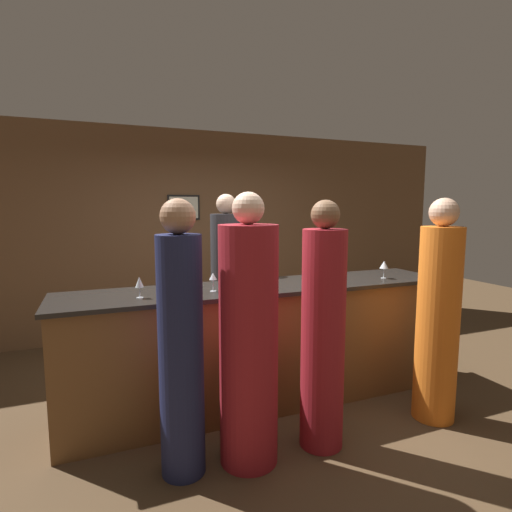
{
  "coord_description": "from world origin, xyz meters",
  "views": [
    {
      "loc": [
        -1.35,
        -3.18,
        1.76
      ],
      "look_at": [
        -0.05,
        0.1,
        1.32
      ],
      "focal_mm": 28.0,
      "sensor_mm": 36.0,
      "label": 1
    }
  ],
  "objects_px": {
    "guest_0": "(438,318)",
    "wine_bottle_0": "(171,278)",
    "bartender": "(227,291)",
    "guest_2": "(249,342)",
    "guest_1": "(323,334)",
    "guest_3": "(181,347)"
  },
  "relations": [
    {
      "from": "guest_0",
      "to": "wine_bottle_0",
      "type": "relative_size",
      "value": 6.12
    },
    {
      "from": "guest_2",
      "to": "guest_3",
      "type": "bearing_deg",
      "value": 174.56
    },
    {
      "from": "bartender",
      "to": "wine_bottle_0",
      "type": "bearing_deg",
      "value": 46.19
    },
    {
      "from": "bartender",
      "to": "guest_2",
      "type": "bearing_deg",
      "value": 77.97
    },
    {
      "from": "guest_1",
      "to": "guest_2",
      "type": "relative_size",
      "value": 0.97
    },
    {
      "from": "guest_2",
      "to": "bartender",
      "type": "bearing_deg",
      "value": 77.97
    },
    {
      "from": "guest_2",
      "to": "wine_bottle_0",
      "type": "relative_size",
      "value": 6.21
    },
    {
      "from": "wine_bottle_0",
      "to": "guest_1",
      "type": "bearing_deg",
      "value": -39.49
    },
    {
      "from": "wine_bottle_0",
      "to": "bartender",
      "type": "bearing_deg",
      "value": 46.19
    },
    {
      "from": "guest_1",
      "to": "guest_2",
      "type": "height_order",
      "value": "guest_2"
    },
    {
      "from": "guest_2",
      "to": "guest_3",
      "type": "relative_size",
      "value": 1.02
    },
    {
      "from": "guest_3",
      "to": "guest_1",
      "type": "bearing_deg",
      "value": -3.69
    },
    {
      "from": "guest_0",
      "to": "guest_3",
      "type": "xyz_separation_m",
      "value": [
        -2.09,
        0.08,
        0.01
      ]
    },
    {
      "from": "bartender",
      "to": "guest_0",
      "type": "relative_size",
      "value": 1.03
    },
    {
      "from": "guest_3",
      "to": "wine_bottle_0",
      "type": "height_order",
      "value": "guest_3"
    },
    {
      "from": "wine_bottle_0",
      "to": "guest_2",
      "type": "bearing_deg",
      "value": -63.16
    },
    {
      "from": "bartender",
      "to": "guest_3",
      "type": "height_order",
      "value": "bartender"
    },
    {
      "from": "bartender",
      "to": "guest_2",
      "type": "relative_size",
      "value": 1.02
    },
    {
      "from": "guest_0",
      "to": "guest_1",
      "type": "height_order",
      "value": "guest_0"
    },
    {
      "from": "guest_1",
      "to": "wine_bottle_0",
      "type": "bearing_deg",
      "value": 140.51
    },
    {
      "from": "guest_2",
      "to": "wine_bottle_0",
      "type": "bearing_deg",
      "value": 116.84
    },
    {
      "from": "guest_2",
      "to": "wine_bottle_0",
      "type": "height_order",
      "value": "guest_2"
    }
  ]
}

